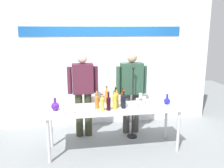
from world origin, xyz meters
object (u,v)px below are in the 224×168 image
at_px(microphone_stand, 132,115).
at_px(wine_glass_left_0, 73,109).
at_px(wine_glass_right_2, 144,99).
at_px(display_table, 113,111).
at_px(wine_glass_right_1, 141,96).
at_px(decanter_blue_right, 167,101).
at_px(wine_glass_right_0, 138,101).
at_px(wine_bottle_8, 102,103).
at_px(wine_bottle_2, 122,99).
at_px(wine_bottle_0, 109,103).
at_px(presenter_right, 131,88).
at_px(wine_bottle_5, 115,96).
at_px(decanter_blue_left, 55,106).
at_px(wine_bottle_6, 117,99).
at_px(wine_bottle_3, 124,101).
at_px(wine_bottle_4, 97,101).
at_px(wine_glass_left_2, 70,103).
at_px(wine_bottle_1, 107,96).
at_px(wine_glass_right_4, 148,102).
at_px(wine_bottle_7, 115,101).
at_px(presenter_left, 83,90).
at_px(wine_glass_right_5, 154,95).
at_px(wine_glass_right_3, 149,105).
at_px(wine_glass_left_1, 62,109).

bearing_deg(microphone_stand, wine_glass_left_0, -151.17).
xyz_separation_m(wine_glass_right_2, microphone_stand, (-0.14, 0.29, -0.40)).
relative_size(display_table, wine_glass_right_2, 17.45).
xyz_separation_m(wine_glass_left_0, wine_glass_right_1, (1.25, 0.47, 0.02)).
bearing_deg(decanter_blue_right, wine_glass_right_0, -175.90).
xyz_separation_m(decanter_blue_right, wine_bottle_8, (-1.18, -0.16, 0.07)).
bearing_deg(wine_bottle_2, wine_bottle_0, -149.72).
bearing_deg(presenter_right, wine_glass_right_2, -78.58).
xyz_separation_m(wine_bottle_5, wine_glass_right_0, (0.34, -0.24, -0.03)).
xyz_separation_m(decanter_blue_left, wine_bottle_6, (1.03, -0.01, 0.07)).
height_order(wine_bottle_3, wine_glass_left_0, wine_bottle_3).
height_order(wine_bottle_4, wine_glass_left_0, wine_bottle_4).
xyz_separation_m(wine_bottle_3, wine_glass_right_2, (0.42, 0.19, -0.04)).
relative_size(display_table, microphone_stand, 1.62).
relative_size(wine_glass_left_2, wine_glass_right_2, 1.07).
height_order(wine_bottle_5, wine_glass_right_0, wine_bottle_5).
xyz_separation_m(wine_bottle_1, wine_glass_right_4, (0.66, -0.38, -0.03)).
height_order(wine_bottle_2, wine_glass_right_0, wine_bottle_2).
xyz_separation_m(wine_bottle_5, wine_glass_right_4, (0.51, -0.34, -0.02)).
relative_size(wine_bottle_8, wine_glass_right_0, 1.98).
distance_m(wine_glass_left_0, wine_glass_right_0, 1.12).
bearing_deg(decanter_blue_right, wine_glass_left_0, -172.33).
distance_m(wine_bottle_6, wine_bottle_7, 0.10).
distance_m(display_table, wine_glass_right_1, 0.64).
relative_size(wine_bottle_2, wine_bottle_6, 0.99).
bearing_deg(wine_glass_left_2, wine_bottle_0, -19.02).
relative_size(wine_bottle_7, microphone_stand, 0.23).
height_order(display_table, presenter_left, presenter_left).
height_order(display_table, presenter_right, presenter_right).
xyz_separation_m(wine_bottle_5, wine_glass_right_1, (0.48, 0.04, -0.03)).
distance_m(wine_bottle_1, wine_glass_right_5, 0.87).
bearing_deg(wine_glass_right_0, wine_bottle_8, -169.41).
height_order(wine_bottle_8, wine_glass_right_4, wine_bottle_8).
bearing_deg(wine_bottle_0, wine_bottle_4, 144.88).
relative_size(wine_bottle_0, wine_glass_right_1, 2.01).
xyz_separation_m(wine_glass_right_0, microphone_stand, (0.03, 0.44, -0.41)).
xyz_separation_m(wine_glass_right_3, wine_glass_right_4, (0.03, 0.13, 0.02)).
relative_size(decanter_blue_right, wine_glass_right_0, 1.27).
height_order(wine_bottle_5, microphone_stand, microphone_stand).
relative_size(decanter_blue_left, wine_glass_right_4, 1.39).
xyz_separation_m(wine_bottle_1, microphone_stand, (0.53, 0.16, -0.45)).
relative_size(wine_bottle_1, wine_bottle_5, 0.98).
bearing_deg(wine_bottle_7, wine_glass_right_4, -4.25).
relative_size(wine_bottle_1, wine_bottle_4, 1.06).
distance_m(display_table, decanter_blue_left, 0.98).
xyz_separation_m(wine_glass_right_2, wine_glass_right_4, (-0.00, -0.25, 0.01)).
xyz_separation_m(wine_bottle_3, wine_bottle_4, (-0.45, 0.07, -0.01)).
xyz_separation_m(wine_glass_left_1, wine_glass_right_1, (1.41, 0.52, -0.00)).
distance_m(wine_bottle_4, wine_bottle_6, 0.34).
bearing_deg(wine_glass_left_1, wine_glass_left_0, 16.28).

